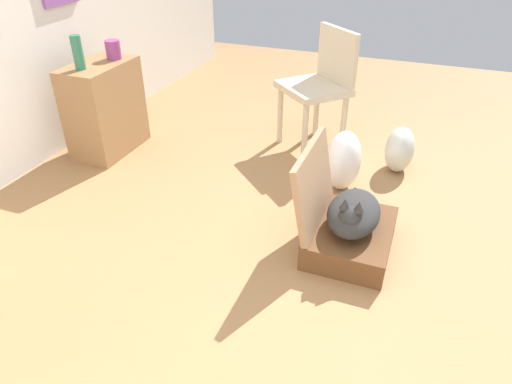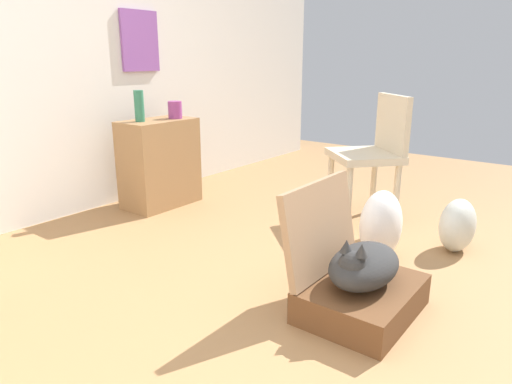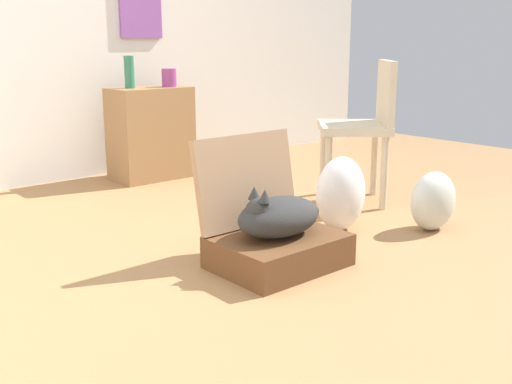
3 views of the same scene
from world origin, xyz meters
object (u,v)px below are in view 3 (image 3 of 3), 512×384
Objects in this scene: cat at (277,216)px; vase_tall at (129,72)px; side_table at (151,133)px; chair at (364,123)px; vase_short at (169,78)px; plastic_bag_white at (341,194)px; suitcase_base at (279,251)px; plastic_bag_clear at (433,201)px.

cat is 2.13m from vase_tall.
chair reaches higher than side_table.
vase_short is 0.15× the size of chair.
chair is at bearing -66.22° from side_table.
chair is (0.66, -1.49, 0.17)m from side_table.
vase_tall is (-0.23, 1.83, 0.59)m from plastic_bag_white.
vase_short reaches higher than cat.
plastic_bag_white is 1.94m from vase_tall.
vase_short is (0.15, -0.05, 0.41)m from side_table.
vase_tall reaches higher than chair.
cat is at bearing 178.06° from suitcase_base.
cat is 1.05m from plastic_bag_clear.
cat is at bearing -163.82° from plastic_bag_white.
vase_short is at bearing -12.89° from vase_tall.
cat is 2.22× the size of vase_tall.
side_table is (0.57, 2.00, 0.10)m from cat.
side_table is (-0.47, 2.14, 0.18)m from plastic_bag_clear.
plastic_bag_white is at bearing -82.92° from vase_tall.
side_table is 2.97× the size of vase_tall.
side_table is (-0.08, 1.81, 0.14)m from plastic_bag_white.
plastic_bag_clear is 2.20m from side_table.
side_table is at bearing -7.83° from vase_tall.
vase_short reaches higher than plastic_bag_white.
plastic_bag_clear is 2.20m from vase_short.
plastic_bag_white is at bearing 16.18° from cat.
side_table is at bearing 92.58° from plastic_bag_white.
suitcase_base is at bearing -105.50° from side_table.
suitcase_base is 0.84× the size of side_table.
plastic_bag_clear is (0.39, -0.33, -0.04)m from plastic_bag_white.
vase_tall is at bearing 97.08° from plastic_bag_white.
plastic_bag_white is 0.51m from plastic_bag_clear.
plastic_bag_clear reaches higher than suitcase_base.
vase_short is 1.55m from chair.
plastic_bag_clear is (1.03, -0.14, 0.09)m from suitcase_base.
chair is at bearing -70.53° from vase_short.
chair is at bearing 29.40° from plastic_bag_white.
vase_tall reaches higher than plastic_bag_white.
plastic_bag_white is at bearing -18.09° from chair.
suitcase_base is 0.17m from cat.
chair is at bearing 22.72° from cat.
cat is at bearing -105.78° from side_table.
cat is 1.24× the size of plastic_bag_white.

